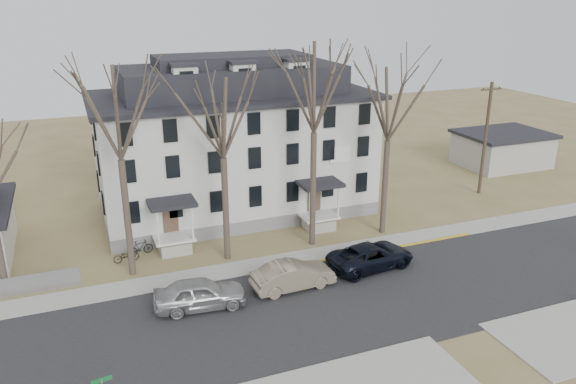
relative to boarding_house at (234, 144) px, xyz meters
name	(u,v)px	position (x,y,z in m)	size (l,w,h in m)	color
ground	(369,320)	(2.00, -17.95, -5.38)	(120.00, 120.00, 0.00)	olive
main_road	(352,301)	(2.00, -15.95, -5.38)	(120.00, 10.00, 0.04)	#27272A
far_sidewalk	(309,257)	(2.00, -9.95, -5.38)	(120.00, 2.00, 0.08)	#A09F97
yellow_curb	(383,250)	(7.00, -10.85, -5.38)	(14.00, 0.25, 0.06)	gold
boarding_house	(234,144)	(0.00, 0.00, 0.00)	(20.80, 12.36, 12.05)	slate
distant_building	(502,149)	(28.00, 2.05, -3.70)	(8.50, 6.50, 3.35)	#A09F97
tree_far_left	(116,107)	(-9.00, -8.15, 4.96)	(8.40, 8.40, 13.72)	#473B31
tree_mid_left	(222,112)	(-3.00, -8.15, 4.22)	(7.80, 7.80, 12.74)	#473B31
tree_center	(315,81)	(3.00, -8.15, 5.71)	(9.00, 9.00, 14.70)	#473B31
tree_mid_right	(390,99)	(8.50, -8.15, 4.22)	(7.80, 7.80, 12.74)	#473B31
utility_pole_far	(485,138)	(20.50, -3.95, -0.47)	(2.00, 0.28, 9.50)	#3D3023
car_silver	(200,294)	(-6.01, -13.53, -4.53)	(2.01, 4.99, 1.70)	#A5A5A5
car_tan	(293,276)	(-0.51, -13.38, -4.57)	(1.71, 4.89, 1.61)	gray
car_navy	(371,256)	(4.99, -12.73, -4.61)	(2.56, 5.56, 1.55)	black
bicycle_left	(126,256)	(-9.17, -6.39, -4.95)	(0.57, 1.62, 0.85)	black
bicycle_right	(140,248)	(-8.19, -5.70, -4.87)	(0.48, 1.71, 1.03)	black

